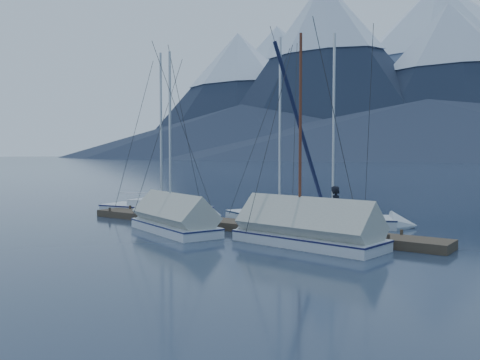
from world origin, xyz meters
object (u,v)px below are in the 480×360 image
Objects in this scene: sailboat_covered_far at (169,221)px; person at (337,209)px; sailboat_open_left at (169,211)px; sailboat_covered_near at (297,233)px; sailboat_open_right at (344,223)px; sailboat_open_mid at (286,223)px.

sailboat_covered_far is 4.79× the size of person.
sailboat_open_left reaches higher than person.
sailboat_open_right is at bearing 94.99° from sailboat_covered_near.
sailboat_open_left reaches higher than sailboat_open_right.
sailboat_open_right reaches higher than person.
person is at bearing -69.95° from sailboat_open_right.
sailboat_covered_near is 2.01m from person.
sailboat_covered_far is (-6.07, -0.49, -0.01)m from sailboat_covered_near.
sailboat_open_mid is 5.30m from sailboat_covered_far.
sailboat_covered_far is (-5.61, -5.66, 0.25)m from sailboat_open_right.
sailboat_open_mid reaches higher than sailboat_covered_far.
sailboat_covered_near is at bearing -20.43° from sailboat_open_left.
sailboat_covered_near reaches higher than person.
sailboat_open_left is 1.15× the size of sailboat_covered_far.
sailboat_open_left is 1.02× the size of sailboat_open_mid.
sailboat_open_mid is at bearing -141.36° from sailboat_open_right.
sailboat_open_right is (2.11, 1.69, 0.00)m from sailboat_open_mid.
sailboat_covered_far is at bearing -45.91° from sailboat_open_left.
sailboat_open_left reaches higher than sailboat_covered_near.
sailboat_open_mid reaches higher than person.
sailboat_open_mid is at bearing -2.46° from sailboat_open_left.
sailboat_open_left is 7.68m from sailboat_open_mid.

